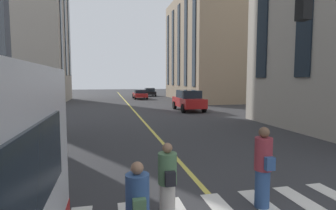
{
  "coord_description": "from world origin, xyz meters",
  "views": [
    {
      "loc": [
        -2.39,
        2.41,
        2.83
      ],
      "look_at": [
        10.38,
        -0.49,
        1.61
      ],
      "focal_mm": 28.92,
      "sensor_mm": 36.0,
      "label": 1
    }
  ],
  "objects": [
    {
      "name": "lane_centre_line",
      "position": [
        20.0,
        0.0,
        0.0
      ],
      "size": [
        80.0,
        0.16,
        0.01
      ],
      "color": "#D8C64C",
      "rests_on": "ground_plane"
    },
    {
      "name": "car_red_near",
      "position": [
        37.73,
        -2.41,
        0.7
      ],
      "size": [
        4.4,
        1.95,
        1.37
      ],
      "color": "#B21E1E",
      "rests_on": "ground_plane"
    },
    {
      "name": "car_black_trailing",
      "position": [
        44.42,
        -4.9,
        0.7
      ],
      "size": [
        3.9,
        1.89,
        1.4
      ],
      "color": "black",
      "rests_on": "ground_plane"
    },
    {
      "name": "car_red_parked_a",
      "position": [
        21.3,
        -4.9,
        0.97
      ],
      "size": [
        4.7,
        2.14,
        1.88
      ],
      "color": "#B21E1E",
      "rests_on": "ground_plane"
    },
    {
      "name": "pedestrian_near",
      "position": [
        2.77,
        1.25,
        0.79
      ],
      "size": [
        0.5,
        0.38,
        1.58
      ],
      "color": "beige",
      "rests_on": "ground_plane"
    },
    {
      "name": "pedestrian_companion",
      "position": [
        2.79,
        -0.91,
        0.91
      ],
      "size": [
        0.5,
        0.38,
        1.81
      ],
      "color": "#2D4C7F",
      "rests_on": "ground_plane"
    },
    {
      "name": "pedestrian_far",
      "position": [
        1.74,
        1.97,
        0.77
      ],
      "size": [
        0.5,
        0.38,
        1.55
      ],
      "color": "black",
      "rests_on": "ground_plane"
    },
    {
      "name": "building_left_near",
      "position": [
        35.36,
        11.62,
        12.25
      ],
      "size": [
        10.22,
        8.37,
        24.49
      ],
      "color": "#A89E8E",
      "rests_on": "ground_plane"
    },
    {
      "name": "building_right_near",
      "position": [
        34.4,
        -12.98,
        7.28
      ],
      "size": [
        16.94,
        11.09,
        14.56
      ],
      "color": "gray",
      "rests_on": "ground_plane"
    }
  ]
}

